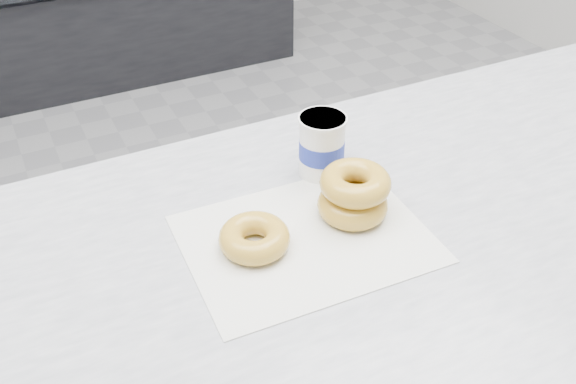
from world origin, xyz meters
name	(u,v)px	position (x,y,z in m)	size (l,w,h in m)	color
ground	(193,371)	(0.00, 0.00, 0.00)	(5.00, 5.00, 0.00)	gray
wax_paper	(306,239)	(0.06, -0.55, 0.90)	(0.34, 0.26, 0.00)	silver
donut_single	(254,238)	(-0.01, -0.53, 0.92)	(0.10, 0.10, 0.03)	gold
donut_stack	(354,194)	(0.15, -0.53, 0.94)	(0.15, 0.15, 0.07)	gold
coffee_cup	(322,145)	(0.16, -0.41, 0.95)	(0.08, 0.08, 0.10)	white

